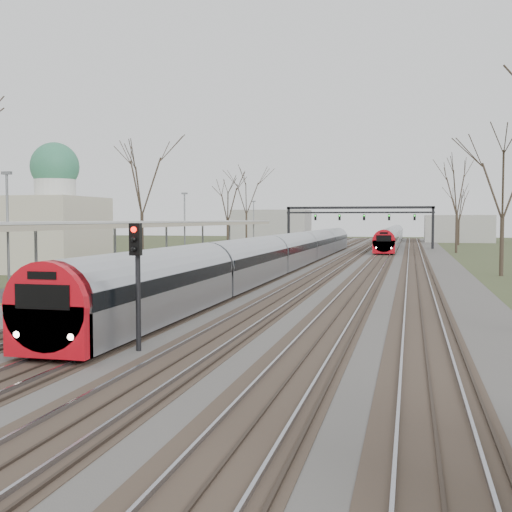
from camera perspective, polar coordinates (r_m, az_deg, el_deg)
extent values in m
cube|color=#474442|center=(63.46, 6.77, -0.51)|extent=(24.00, 160.00, 0.10)
cube|color=#4C3828|center=(64.45, 1.47, -0.40)|extent=(2.60, 160.00, 0.06)
cube|color=gray|center=(64.60, 0.85, -0.32)|extent=(0.07, 160.00, 0.12)
cube|color=gray|center=(64.30, 2.09, -0.34)|extent=(0.07, 160.00, 0.12)
cube|color=#4C3828|center=(63.81, 4.54, -0.44)|extent=(2.60, 160.00, 0.06)
cube|color=gray|center=(63.92, 3.91, -0.37)|extent=(0.07, 160.00, 0.12)
cube|color=gray|center=(63.69, 5.18, -0.39)|extent=(0.07, 160.00, 0.12)
cube|color=#4C3828|center=(63.35, 7.67, -0.49)|extent=(2.60, 160.00, 0.06)
cube|color=gray|center=(63.42, 7.03, -0.42)|extent=(0.07, 160.00, 0.12)
cube|color=gray|center=(63.28, 8.32, -0.43)|extent=(0.07, 160.00, 0.12)
cube|color=#4C3828|center=(63.09, 10.83, -0.53)|extent=(2.60, 160.00, 0.06)
cube|color=gray|center=(63.12, 10.18, -0.46)|extent=(0.07, 160.00, 0.12)
cube|color=gray|center=(63.06, 11.49, -0.48)|extent=(0.07, 160.00, 0.12)
cube|color=#4C3828|center=(63.02, 14.01, -0.58)|extent=(2.60, 160.00, 0.06)
cube|color=gray|center=(63.01, 13.36, -0.50)|extent=(0.07, 160.00, 0.12)
cube|color=gray|center=(63.03, 14.67, -0.52)|extent=(0.07, 160.00, 0.12)
cube|color=#9E9B93|center=(48.45, -6.43, -1.14)|extent=(3.50, 69.00, 1.00)
cylinder|color=slate|center=(30.76, -18.97, -0.09)|extent=(0.14, 0.14, 3.00)
cylinder|color=slate|center=(37.74, -12.43, 0.60)|extent=(0.14, 0.14, 3.00)
cylinder|color=slate|center=(45.06, -7.96, 1.06)|extent=(0.14, 0.14, 3.00)
cylinder|color=slate|center=(52.58, -4.76, 1.40)|extent=(0.14, 0.14, 3.00)
cylinder|color=slate|center=(60.22, -2.37, 1.64)|extent=(0.14, 0.14, 3.00)
cube|color=silver|center=(44.10, -8.46, 3.03)|extent=(4.10, 50.00, 0.12)
cube|color=#BDB092|center=(44.10, -8.46, 2.81)|extent=(4.10, 50.00, 0.25)
cube|color=beige|center=(54.56, -19.16, 1.82)|extent=(10.00, 8.00, 6.00)
cylinder|color=silver|center=(53.57, -17.43, 6.32)|extent=(3.20, 3.20, 2.50)
sphere|color=#307851|center=(53.65, -17.45, 7.60)|extent=(3.80, 3.80, 3.80)
cube|color=black|center=(94.52, 2.92, 2.53)|extent=(0.35, 0.35, 6.00)
cube|color=black|center=(92.94, 15.45, 2.41)|extent=(0.35, 0.35, 6.00)
cube|color=black|center=(93.18, 9.14, 4.27)|extent=(21.00, 0.35, 0.35)
cube|color=black|center=(93.17, 9.14, 3.84)|extent=(21.00, 0.25, 0.25)
cube|color=black|center=(93.66, 5.31, 3.43)|extent=(0.32, 0.22, 0.85)
sphere|color=#0CFF19|center=(93.52, 5.29, 3.59)|extent=(0.16, 0.16, 0.16)
cube|color=black|center=(93.22, 7.44, 3.42)|extent=(0.32, 0.22, 0.85)
sphere|color=#0CFF19|center=(93.08, 7.43, 3.58)|extent=(0.16, 0.16, 0.16)
cube|color=black|center=(92.91, 9.59, 3.40)|extent=(0.32, 0.22, 0.85)
sphere|color=#0CFF19|center=(92.77, 9.58, 3.56)|extent=(0.16, 0.16, 0.16)
cube|color=black|center=(92.73, 11.75, 3.38)|extent=(0.32, 0.22, 0.85)
sphere|color=#0CFF19|center=(92.59, 11.75, 3.54)|extent=(0.16, 0.16, 0.16)
cube|color=black|center=(92.69, 13.92, 3.35)|extent=(0.32, 0.22, 0.85)
sphere|color=#0CFF19|center=(92.55, 13.92, 3.51)|extent=(0.16, 0.16, 0.16)
cylinder|color=#2D231C|center=(61.04, -10.09, 1.59)|extent=(0.30, 0.30, 4.95)
cylinder|color=#2D231C|center=(50.35, 21.00, 0.82)|extent=(0.30, 0.30, 4.50)
cube|color=#A4A7AE|center=(54.56, 3.01, 0.00)|extent=(2.55, 75.00, 1.60)
cylinder|color=#A4A7AE|center=(54.53, 3.01, 0.68)|extent=(2.60, 74.70, 2.60)
cube|color=black|center=(54.53, 3.01, 0.79)|extent=(2.62, 74.40, 0.55)
cube|color=#BA0A15|center=(19.25, -18.01, -6.34)|extent=(2.55, 0.50, 1.50)
cylinder|color=#BA0A15|center=(19.19, -17.97, -4.26)|extent=(2.60, 0.60, 2.60)
cube|color=black|center=(18.93, -18.42, -3.45)|extent=(1.70, 0.12, 0.70)
sphere|color=white|center=(19.56, -20.45, -6.53)|extent=(0.22, 0.22, 0.22)
sphere|color=white|center=(18.67, -16.09, -6.92)|extent=(0.22, 0.22, 0.22)
cube|color=black|center=(54.62, 3.00, -0.97)|extent=(1.80, 74.00, 0.35)
cube|color=#A4A7AE|center=(112.47, 12.05, 1.61)|extent=(2.55, 75.00, 1.60)
cylinder|color=#A4A7AE|center=(112.45, 12.06, 1.95)|extent=(2.60, 74.70, 2.60)
cube|color=black|center=(112.45, 12.06, 2.00)|extent=(2.62, 74.40, 0.55)
cube|color=#BA0A15|center=(75.11, 11.29, 0.80)|extent=(2.55, 0.50, 1.50)
cylinder|color=#BA0A15|center=(75.13, 11.29, 1.33)|extent=(2.60, 0.60, 2.60)
cube|color=black|center=(74.85, 11.29, 1.55)|extent=(1.70, 0.12, 0.70)
sphere|color=white|center=(74.95, 10.63, 0.72)|extent=(0.22, 0.22, 0.22)
sphere|color=white|center=(74.88, 11.93, 0.70)|extent=(0.22, 0.22, 0.22)
cube|color=black|center=(112.49, 12.05, 1.14)|extent=(1.80, 74.00, 0.35)
cylinder|color=black|center=(20.32, -10.44, -3.03)|extent=(0.16, 0.16, 4.00)
cube|color=black|center=(20.08, -10.66, 1.47)|extent=(0.35, 0.22, 1.00)
sphere|color=#FF0C05|center=(19.95, -10.82, 2.32)|extent=(0.18, 0.18, 0.18)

